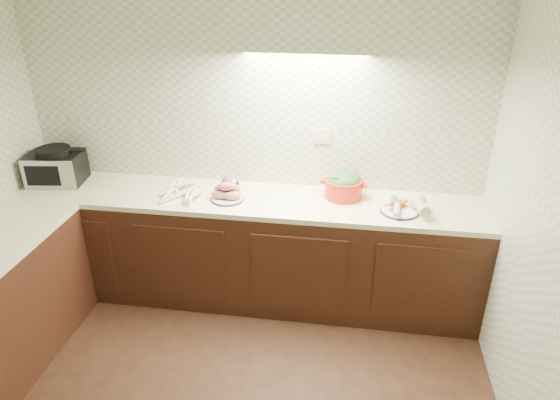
# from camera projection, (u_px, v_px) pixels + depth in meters

# --- Properties ---
(room) EXTENTS (3.60, 3.60, 2.60)m
(room) POSITION_uv_depth(u_px,v_px,m) (166.00, 194.00, 2.15)
(room) COLOR black
(room) RESTS_ON ground
(counter) EXTENTS (3.60, 3.60, 0.90)m
(counter) POSITION_uv_depth(u_px,v_px,m) (123.00, 303.00, 3.36)
(counter) COLOR black
(counter) RESTS_ON ground
(toaster_oven) EXTENTS (0.45, 0.37, 0.29)m
(toaster_oven) POSITION_uv_depth(u_px,v_px,m) (56.00, 167.00, 4.00)
(toaster_oven) COLOR black
(toaster_oven) RESTS_ON counter
(parsnip_pile) EXTENTS (0.41, 0.35, 0.07)m
(parsnip_pile) POSITION_uv_depth(u_px,v_px,m) (179.00, 194.00, 3.78)
(parsnip_pile) COLOR beige
(parsnip_pile) RESTS_ON counter
(sweet_potato_plate) EXTENTS (0.25, 0.25, 0.15)m
(sweet_potato_plate) POSITION_uv_depth(u_px,v_px,m) (227.00, 193.00, 3.75)
(sweet_potato_plate) COLOR #181B42
(sweet_potato_plate) RESTS_ON counter
(onion_bowl) EXTENTS (0.15, 0.15, 0.12)m
(onion_bowl) POSITION_uv_depth(u_px,v_px,m) (229.00, 185.00, 3.91)
(onion_bowl) COLOR black
(onion_bowl) RESTS_ON counter
(dutch_oven) EXTENTS (0.36, 0.33, 0.20)m
(dutch_oven) POSITION_uv_depth(u_px,v_px,m) (344.00, 185.00, 3.77)
(dutch_oven) COLOR red
(dutch_oven) RESTS_ON counter
(veg_plate) EXTENTS (0.34, 0.32, 0.13)m
(veg_plate) POSITION_uv_depth(u_px,v_px,m) (408.00, 205.00, 3.58)
(veg_plate) COLOR #181B42
(veg_plate) RESTS_ON counter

